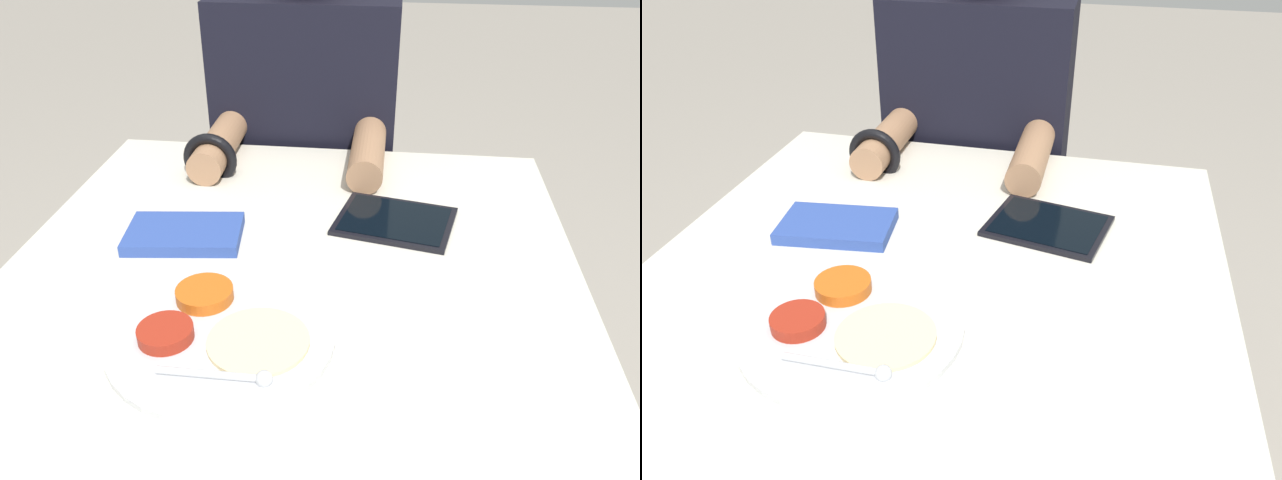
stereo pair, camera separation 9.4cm
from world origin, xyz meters
The scene contains 5 objects.
dining_table centered at (0.00, 0.00, 0.36)m, with size 0.91×1.04×0.72m.
thali_tray centered at (-0.07, -0.13, 0.73)m, with size 0.31×0.31×0.03m.
red_notebook centered at (-0.19, 0.11, 0.73)m, with size 0.20×0.14×0.02m.
tablet_device centered at (0.16, 0.21, 0.72)m, with size 0.23×0.19×0.01m.
person_diner centered at (-0.06, 0.64, 0.57)m, with size 0.42×0.45×1.21m.
Camera 1 is at (0.14, -0.76, 1.27)m, focal length 35.00 mm.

